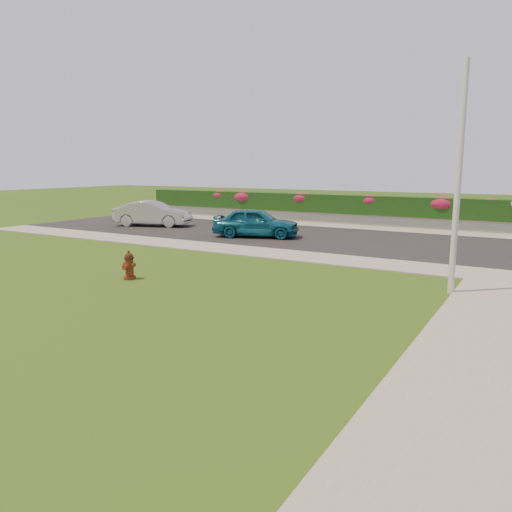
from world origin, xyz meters
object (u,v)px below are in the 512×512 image
Objects in this scene: fire_hydrant at (129,266)px; utility_pole at (458,180)px; sedan_teal at (256,222)px; sedan_silver at (153,214)px.

utility_pole reaches higher than fire_hydrant.
fire_hydrant is at bearing -160.22° from utility_pole.
fire_hydrant is 0.14× the size of utility_pole.
sedan_teal is 0.68× the size of utility_pole.
utility_pole is at bearing -141.83° from sedan_teal.
sedan_teal is at bearing 97.90° from fire_hydrant.
sedan_silver is 0.71× the size of utility_pole.
utility_pole is at bearing 20.52° from fire_hydrant.
fire_hydrant is 0.21× the size of sedan_teal.
sedan_silver is at bearing 156.69° from utility_pole.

